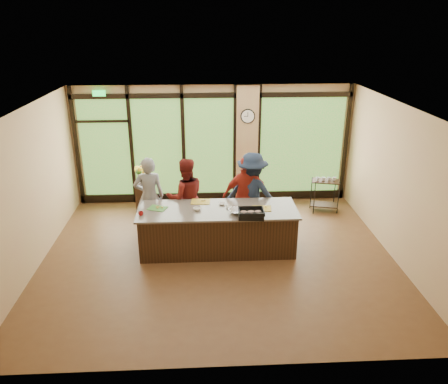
{
  "coord_description": "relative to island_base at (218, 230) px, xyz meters",
  "views": [
    {
      "loc": [
        -0.29,
        -7.7,
        4.48
      ],
      "look_at": [
        0.14,
        0.4,
        1.24
      ],
      "focal_mm": 35.0,
      "sensor_mm": 36.0,
      "label": 1
    }
  ],
  "objects": [
    {
      "name": "floor",
      "position": [
        0.0,
        -0.3,
        -0.44
      ],
      "size": [
        7.0,
        7.0,
        0.0
      ],
      "primitive_type": "plane",
      "color": "brown",
      "rests_on": "ground"
    },
    {
      "name": "cook_midleft",
      "position": [
        -0.66,
        0.79,
        0.43
      ],
      "size": [
        0.96,
        0.82,
        1.74
      ],
      "primitive_type": "imported",
      "rotation": [
        0.0,
        0.0,
        3.34
      ],
      "color": "maroon",
      "rests_on": "floor"
    },
    {
      "name": "mixing_bowl",
      "position": [
        0.38,
        -0.22,
        0.52
      ],
      "size": [
        0.42,
        0.42,
        0.08
      ],
      "primitive_type": "imported",
      "rotation": [
        0.0,
        0.0,
        0.37
      ],
      "color": "silver",
      "rests_on": "countertop"
    },
    {
      "name": "bar_cart",
      "position": [
        2.72,
        1.83,
        0.09
      ],
      "size": [
        0.72,
        0.52,
        0.89
      ],
      "rotation": [
        0.0,
        0.0,
        -0.25
      ],
      "color": "black",
      "rests_on": "floor"
    },
    {
      "name": "left_wall",
      "position": [
        -3.5,
        -0.3,
        1.06
      ],
      "size": [
        0.0,
        6.0,
        6.0
      ],
      "primitive_type": "plane",
      "rotation": [
        1.57,
        0.0,
        1.57
      ],
      "color": "tan",
      "rests_on": "floor"
    },
    {
      "name": "cutting_board_right",
      "position": [
        0.89,
        -0.03,
        0.49
      ],
      "size": [
        0.41,
        0.32,
        0.01
      ],
      "primitive_type": "cube",
      "rotation": [
        0.0,
        0.0,
        -0.1
      ],
      "color": "gold",
      "rests_on": "countertop"
    },
    {
      "name": "prep_bowl_mid",
      "position": [
        0.24,
        0.05,
        0.5
      ],
      "size": [
        0.15,
        0.15,
        0.04
      ],
      "primitive_type": "imported",
      "rotation": [
        0.0,
        0.0,
        -0.22
      ],
      "color": "silver",
      "rests_on": "countertop"
    },
    {
      "name": "island_base",
      "position": [
        0.0,
        0.0,
        0.0
      ],
      "size": [
        3.1,
        1.0,
        0.88
      ],
      "primitive_type": "cube",
      "color": "black",
      "rests_on": "floor"
    },
    {
      "name": "right_wall",
      "position": [
        3.5,
        -0.3,
        1.06
      ],
      "size": [
        0.0,
        6.0,
        6.0
      ],
      "primitive_type": "plane",
      "rotation": [
        1.57,
        0.0,
        -1.57
      ],
      "color": "tan",
      "rests_on": "floor"
    },
    {
      "name": "cook_midright",
      "position": [
        0.65,
        0.77,
        0.44
      ],
      "size": [
        1.05,
        0.48,
        1.76
      ],
      "primitive_type": "imported",
      "rotation": [
        0.0,
        0.0,
        3.2
      ],
      "color": "maroon",
      "rests_on": "floor"
    },
    {
      "name": "flower_vase",
      "position": [
        -1.71,
        1.97,
        0.48
      ],
      "size": [
        0.31,
        0.31,
        0.25
      ],
      "primitive_type": "imported",
      "rotation": [
        0.0,
        0.0,
        0.38
      ],
      "color": "olive",
      "rests_on": "flower_stand"
    },
    {
      "name": "cook_left",
      "position": [
        -1.45,
        0.8,
        0.45
      ],
      "size": [
        0.7,
        0.52,
        1.78
      ],
      "primitive_type": "imported",
      "rotation": [
        0.0,
        0.0,
        3.29
      ],
      "color": "slate",
      "rests_on": "floor"
    },
    {
      "name": "cutting_board_left",
      "position": [
        -1.21,
        0.09,
        0.49
      ],
      "size": [
        0.43,
        0.38,
        0.01
      ],
      "primitive_type": "cube",
      "rotation": [
        0.0,
        0.0,
        -0.38
      ],
      "color": "#3E832F",
      "rests_on": "countertop"
    },
    {
      "name": "roasting_pan",
      "position": [
        0.63,
        -0.42,
        0.52
      ],
      "size": [
        0.52,
        0.42,
        0.09
      ],
      "primitive_type": "cube",
      "rotation": [
        0.0,
        0.0,
        -0.1
      ],
      "color": "black",
      "rests_on": "countertop"
    },
    {
      "name": "cutting_board_center",
      "position": [
        -0.34,
        0.39,
        0.49
      ],
      "size": [
        0.41,
        0.32,
        0.01
      ],
      "primitive_type": "cube",
      "rotation": [
        0.0,
        0.0,
        -0.08
      ],
      "color": "gold",
      "rests_on": "countertop"
    },
    {
      "name": "red_ramekin",
      "position": [
        -1.5,
        -0.22,
        0.52
      ],
      "size": [
        0.12,
        0.12,
        0.08
      ],
      "primitive_type": "imported",
      "rotation": [
        0.0,
        0.0,
        -0.28
      ],
      "color": "#9E100F",
      "rests_on": "countertop"
    },
    {
      "name": "prep_bowl_near",
      "position": [
        -0.41,
        -0.03,
        0.51
      ],
      "size": [
        0.2,
        0.2,
        0.05
      ],
      "primitive_type": "imported",
      "rotation": [
        0.0,
        0.0,
        0.24
      ],
      "color": "silver",
      "rests_on": "countertop"
    },
    {
      "name": "countertop",
      "position": [
        0.0,
        0.0,
        0.46
      ],
      "size": [
        3.2,
        1.1,
        0.04
      ],
      "primitive_type": "cube",
      "color": "slate",
      "rests_on": "island_base"
    },
    {
      "name": "wall_clock",
      "position": [
        0.85,
        2.57,
        1.81
      ],
      "size": [
        0.36,
        0.04,
        0.36
      ],
      "color": "black",
      "rests_on": "window_wall"
    },
    {
      "name": "flower_stand",
      "position": [
        -1.71,
        1.97,
        -0.04
      ],
      "size": [
        0.42,
        0.42,
        0.79
      ],
      "primitive_type": "cube",
      "rotation": [
        0.0,
        0.0,
        -0.07
      ],
      "color": "black",
      "rests_on": "floor"
    },
    {
      "name": "back_wall",
      "position": [
        0.0,
        2.7,
        1.06
      ],
      "size": [
        7.0,
        0.0,
        7.0
      ],
      "primitive_type": "plane",
      "rotation": [
        1.57,
        0.0,
        0.0
      ],
      "color": "tan",
      "rests_on": "floor"
    },
    {
      "name": "window_wall",
      "position": [
        0.16,
        2.65,
        0.95
      ],
      "size": [
        6.9,
        0.12,
        3.0
      ],
      "color": "tan",
      "rests_on": "floor"
    },
    {
      "name": "prep_bowl_far",
      "position": [
        0.1,
        0.22,
        0.5
      ],
      "size": [
        0.15,
        0.15,
        0.03
      ],
      "primitive_type": "imported",
      "rotation": [
        0.0,
        0.0,
        -0.13
      ],
      "color": "silver",
      "rests_on": "countertop"
    },
    {
      "name": "ceiling",
      "position": [
        0.0,
        -0.3,
        2.56
      ],
      "size": [
        7.0,
        7.0,
        0.0
      ],
      "primitive_type": "plane",
      "rotation": [
        3.14,
        0.0,
        0.0
      ],
      "color": "white",
      "rests_on": "back_wall"
    },
    {
      "name": "cook_right",
      "position": [
        0.79,
        0.81,
        0.48
      ],
      "size": [
        1.35,
        1.04,
        1.84
      ],
      "primitive_type": "imported",
      "rotation": [
        0.0,
        0.0,
        2.8
      ],
      "color": "#192338",
      "rests_on": "floor"
    }
  ]
}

